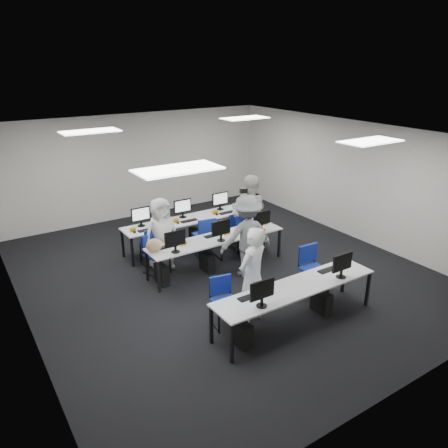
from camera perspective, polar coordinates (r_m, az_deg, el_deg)
room at (r=9.16m, az=-0.33°, el=2.22°), size 9.00×9.02×3.00m
ceiling_panels at (r=8.80m, az=-0.35°, el=11.43°), size 5.20×4.60×0.02m
desk_front at (r=7.75m, az=9.42°, el=-8.36°), size 3.20×0.70×0.73m
desk_mid at (r=9.61m, az=-0.97°, el=-2.10°), size 3.20×0.70×0.73m
desk_back at (r=10.73m, az=-4.94°, el=0.35°), size 3.20×0.70×0.73m
equipment_front at (r=7.78m, az=8.31°, el=-10.89°), size 2.51×0.41×1.19m
equipment_mid at (r=9.63m, az=-1.87°, el=-4.14°), size 2.91×0.41×1.19m
equipment_back at (r=10.95m, az=-4.06°, el=-1.01°), size 2.91×0.41×1.19m
chair_0 at (r=7.82m, az=0.04°, el=-11.20°), size 0.50×0.53×0.87m
chair_1 at (r=8.99m, az=11.52°, el=-6.92°), size 0.49×0.53×0.95m
chair_2 at (r=9.66m, az=-8.83°, el=-4.86°), size 0.54×0.57×0.87m
chair_3 at (r=10.20m, az=-1.81°, el=-3.20°), size 0.45×0.49×0.86m
chair_4 at (r=10.72m, az=2.12°, el=-1.94°), size 0.45×0.49×0.87m
chair_5 at (r=10.06m, az=-9.33°, el=-3.71°), size 0.49×0.53×0.92m
chair_6 at (r=10.43m, az=-2.58°, el=-2.45°), size 0.54×0.57×0.96m
chair_7 at (r=10.93m, az=1.76°, el=-1.50°), size 0.43×0.47×0.85m
handbag at (r=8.98m, az=-9.12°, el=-2.76°), size 0.38×0.27×0.28m
student_0 at (r=7.60m, az=3.70°, el=-6.81°), size 0.76×0.61×1.80m
student_1 at (r=10.55m, az=3.30°, el=1.44°), size 0.92×0.73×1.85m
student_2 at (r=9.67m, az=-8.17°, el=-1.28°), size 0.81×0.54×1.63m
student_3 at (r=10.82m, az=3.33°, el=1.79°), size 1.12×0.64×1.80m
photographer at (r=9.26m, az=2.96°, el=-1.58°), size 1.25×0.85×1.79m
dslr_camera at (r=9.09m, az=2.57°, el=4.40°), size 0.17×0.20×0.10m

